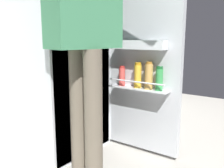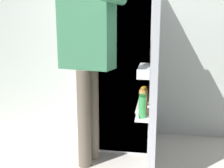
% 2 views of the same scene
% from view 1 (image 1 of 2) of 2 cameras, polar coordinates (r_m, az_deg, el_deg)
% --- Properties ---
extents(ground_plane, '(5.39, 5.39, 0.00)m').
position_cam_1_polar(ground_plane, '(2.02, -0.34, -17.85)').
color(ground_plane, '#B7B2A8').
extents(kitchen_wall, '(4.40, 0.10, 2.53)m').
position_cam_1_polar(kitchen_wall, '(2.42, -18.43, 17.32)').
color(kitchen_wall, beige).
rests_on(kitchen_wall, ground_plane).
extents(refrigerator, '(0.72, 1.23, 1.78)m').
position_cam_1_polar(refrigerator, '(2.12, -10.71, 8.45)').
color(refrigerator, silver).
rests_on(refrigerator, ground_plane).
extents(person, '(0.59, 0.86, 1.78)m').
position_cam_1_polar(person, '(1.63, -6.13, 14.97)').
color(person, '#665B4C').
rests_on(person, ground_plane).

